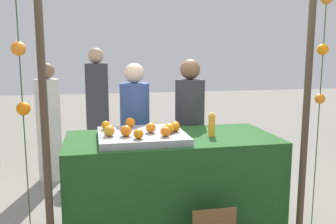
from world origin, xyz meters
name	(u,v)px	position (x,y,z in m)	size (l,w,h in m)	color
stall_counter	(171,185)	(0.00, 0.00, 0.45)	(1.87, 0.89, 0.90)	#1E4C1E
orange_tray	(142,136)	(-0.27, -0.05, 0.93)	(0.74, 0.69, 0.06)	gray
orange_0	(110,129)	(-0.55, -0.04, 1.00)	(0.08, 0.08, 0.08)	orange
orange_1	(130,122)	(-0.35, 0.21, 1.01)	(0.09, 0.09, 0.09)	orange
orange_2	(175,125)	(0.04, 0.03, 1.00)	(0.08, 0.08, 0.08)	orange
orange_3	(165,132)	(-0.10, -0.24, 1.01)	(0.08, 0.08, 0.08)	orange
orange_4	(169,128)	(-0.05, -0.12, 1.01)	(0.09, 0.09, 0.09)	orange
orange_5	(106,125)	(-0.57, 0.14, 1.00)	(0.08, 0.08, 0.08)	orange
orange_6	(151,128)	(-0.20, -0.08, 1.01)	(0.09, 0.09, 0.09)	orange
orange_7	(139,134)	(-0.33, -0.27, 1.00)	(0.08, 0.08, 0.08)	orange
orange_8	(126,131)	(-0.42, -0.16, 1.01)	(0.09, 0.09, 0.09)	orange
orange_9	(175,127)	(0.02, -0.07, 1.01)	(0.08, 0.08, 0.08)	orange
orange_10	(109,131)	(-0.56, -0.13, 1.01)	(0.09, 0.09, 0.09)	orange
juice_bottle	(212,125)	(0.36, -0.05, 1.00)	(0.06, 0.06, 0.21)	#F7A128
vendor_left	(135,141)	(-0.25, 0.66, 0.72)	(0.31, 0.31, 1.54)	#384C8C
vendor_right	(190,137)	(0.34, 0.63, 0.74)	(0.32, 0.32, 1.58)	#333338
crowd_person_0	(97,108)	(-0.61, 2.52, 0.80)	(0.35, 0.35, 1.72)	#333338
crowd_person_1	(49,127)	(-1.24, 1.69, 0.71)	(0.31, 0.31, 1.53)	beige
canopy_post_left	(45,129)	(-1.02, -0.48, 1.12)	(0.06, 0.06, 2.24)	#473828
canopy_post_right	(306,118)	(1.02, -0.48, 1.12)	(0.06, 0.06, 2.24)	#473828
garland_strand_left	(20,59)	(-1.14, -0.53, 1.61)	(0.10, 0.11, 2.17)	#2D4C23
garland_strand_right	(324,44)	(1.14, -0.48, 1.72)	(0.11, 0.10, 2.17)	#2D4C23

